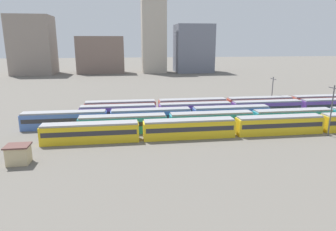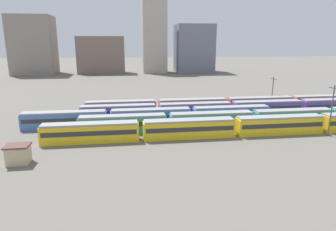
{
  "view_description": "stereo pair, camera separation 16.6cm",
  "coord_description": "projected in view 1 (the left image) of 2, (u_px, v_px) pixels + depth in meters",
  "views": [
    {
      "loc": [
        3.27,
        -54.94,
        18.46
      ],
      "look_at": [
        12.7,
        10.4,
        2.04
      ],
      "focal_mm": 31.82,
      "sensor_mm": 36.0,
      "label": 1
    },
    {
      "loc": [
        3.44,
        -54.97,
        18.46
      ],
      "look_at": [
        12.7,
        10.4,
        2.04
      ],
      "focal_mm": 31.82,
      "sensor_mm": 36.0,
      "label": 2
    }
  ],
  "objects": [
    {
      "name": "catenary_pole_2",
      "position": [
        332.0,
        108.0,
        58.58
      ],
      "size": [
        0.24,
        3.2,
        10.29
      ],
      "color": "#4C4C51",
      "rests_on": "ground_plane"
    },
    {
      "name": "train_track_0",
      "position": [
        235.0,
        126.0,
        59.76
      ],
      "size": [
        74.7,
        3.06,
        3.75
      ],
      "color": "yellow",
      "rests_on": "ground_plane"
    },
    {
      "name": "train_track_1",
      "position": [
        253.0,
        119.0,
        65.58
      ],
      "size": [
        74.7,
        3.06,
        3.75
      ],
      "color": "teal",
      "rests_on": "ground_plane"
    },
    {
      "name": "ground_plane",
      "position": [
        112.0,
        126.0,
        66.76
      ],
      "size": [
        600.0,
        600.0,
        0.0
      ],
      "primitive_type": "plane",
      "color": "#666059"
    },
    {
      "name": "signal_hut",
      "position": [
        18.0,
        154.0,
        45.97
      ],
      "size": [
        3.6,
        3.0,
        3.04
      ],
      "color": "#C6B284",
      "rests_on": "ground_plane"
    },
    {
      "name": "train_track_2",
      "position": [
        151.0,
        117.0,
        67.52
      ],
      "size": [
        55.8,
        3.06,
        3.75
      ],
      "color": "#4C70BC",
      "rests_on": "ground_plane"
    },
    {
      "name": "distant_building_2",
      "position": [
        154.0,
        36.0,
        178.75
      ],
      "size": [
        14.23,
        13.96,
        43.53
      ],
      "primitive_type": "cube",
      "color": "#B2A899",
      "rests_on": "ground_plane"
    },
    {
      "name": "distant_building_0",
      "position": [
        33.0,
        45.0,
        170.37
      ],
      "size": [
        22.93,
        20.07,
        32.9
      ],
      "primitive_type": "cube",
      "color": "gray",
      "rests_on": "ground_plane"
    },
    {
      "name": "distant_building_3",
      "position": [
        193.0,
        49.0,
        183.94
      ],
      "size": [
        22.28,
        20.33,
        28.66
      ],
      "primitive_type": "cube",
      "color": "slate",
      "rests_on": "ground_plane"
    },
    {
      "name": "distant_building_1",
      "position": [
        101.0,
        55.0,
        176.99
      ],
      "size": [
        27.45,
        13.24,
        21.54
      ],
      "primitive_type": "cube",
      "color": "#7A665B",
      "rests_on": "ground_plane"
    },
    {
      "name": "train_track_3",
      "position": [
        267.0,
        108.0,
        76.72
      ],
      "size": [
        93.6,
        3.06,
        3.75
      ],
      "color": "#6B429E",
      "rests_on": "ground_plane"
    },
    {
      "name": "catenary_pole_1",
      "position": [
        272.0,
        90.0,
        84.54
      ],
      "size": [
        0.24,
        3.2,
        8.86
      ],
      "color": "#4C4C51",
      "rests_on": "ground_plane"
    },
    {
      "name": "train_track_4",
      "position": [
        260.0,
        104.0,
        81.79
      ],
      "size": [
        93.6,
        3.06,
        3.75
      ],
      "color": "#BC4C38",
      "rests_on": "ground_plane"
    }
  ]
}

